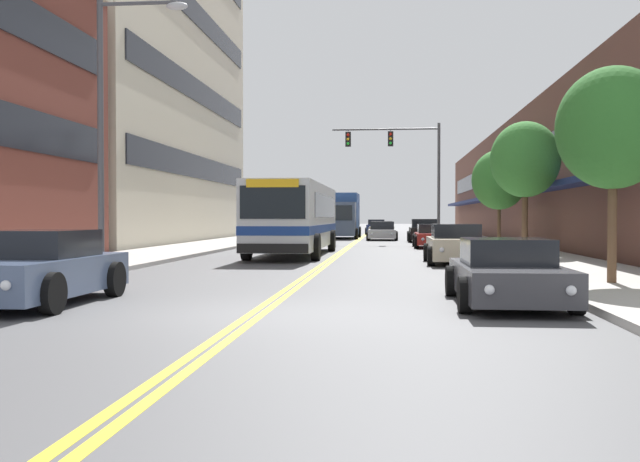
# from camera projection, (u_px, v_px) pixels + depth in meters

# --- Properties ---
(ground_plane) EXTENTS (240.00, 240.00, 0.00)m
(ground_plane) POSITION_uv_depth(u_px,v_px,m) (358.00, 240.00, 48.55)
(ground_plane) COLOR #4C4C4F
(sidewalk_left) EXTENTS (3.88, 106.00, 0.14)m
(sidewalk_left) POSITION_uv_depth(u_px,v_px,m) (250.00, 239.00, 49.27)
(sidewalk_left) COLOR #B2ADA5
(sidewalk_left) RESTS_ON ground_plane
(sidewalk_right) EXTENTS (3.88, 106.00, 0.14)m
(sidewalk_right) POSITION_uv_depth(u_px,v_px,m) (468.00, 240.00, 47.82)
(sidewalk_right) COLOR #B2ADA5
(sidewalk_right) RESTS_ON ground_plane
(centre_line) EXTENTS (0.34, 106.00, 0.01)m
(centre_line) POSITION_uv_depth(u_px,v_px,m) (358.00, 240.00, 48.55)
(centre_line) COLOR yellow
(centre_line) RESTS_ON ground_plane
(office_tower_left) EXTENTS (12.08, 26.85, 28.03)m
(office_tower_left) POSITION_uv_depth(u_px,v_px,m) (105.00, 19.00, 44.57)
(office_tower_left) COLOR beige
(office_tower_left) RESTS_ON ground_plane
(storefront_row_right) EXTENTS (9.10, 68.00, 7.73)m
(storefront_row_right) POSITION_uv_depth(u_px,v_px,m) (563.00, 183.00, 47.15)
(storefront_row_right) COLOR brown
(storefront_row_right) RESTS_ON ground_plane
(city_bus) EXTENTS (2.86, 11.71, 2.92)m
(city_bus) POSITION_uv_depth(u_px,v_px,m) (296.00, 215.00, 30.00)
(city_bus) COLOR silver
(city_bus) RESTS_ON ground_plane
(car_white_parked_left_near) EXTENTS (2.20, 4.26, 1.40)m
(car_white_parked_left_near) POSITION_uv_depth(u_px,v_px,m) (273.00, 234.00, 40.12)
(car_white_parked_left_near) COLOR white
(car_white_parked_left_near) RESTS_ON ground_plane
(car_slate_blue_parked_left_mid) EXTENTS (2.20, 4.43, 1.35)m
(car_slate_blue_parked_left_mid) POSITION_uv_depth(u_px,v_px,m) (35.00, 269.00, 13.03)
(car_slate_blue_parked_left_mid) COLOR #475675
(car_slate_blue_parked_left_mid) RESTS_ON ground_plane
(car_dark_grey_parked_right_foreground) EXTENTS (2.00, 4.31, 1.20)m
(car_dark_grey_parked_right_foreground) POSITION_uv_depth(u_px,v_px,m) (507.00, 274.00, 12.98)
(car_dark_grey_parked_right_foreground) COLOR #38383D
(car_dark_grey_parked_right_foreground) RESTS_ON ground_plane
(car_red_parked_right_mid) EXTENTS (2.04, 4.52, 1.22)m
(car_red_parked_right_mid) POSITION_uv_depth(u_px,v_px,m) (433.00, 236.00, 37.18)
(car_red_parked_right_mid) COLOR maroon
(car_red_parked_right_mid) RESTS_ON ground_plane
(car_black_parked_right_far) EXTENTS (2.09, 4.18, 1.47)m
(car_black_parked_right_far) POSITION_uv_depth(u_px,v_px,m) (424.00, 231.00, 45.75)
(car_black_parked_right_far) COLOR black
(car_black_parked_right_far) RESTS_ON ground_plane
(car_champagne_parked_right_end) EXTENTS (2.08, 4.25, 1.35)m
(car_champagne_parked_right_end) POSITION_uv_depth(u_px,v_px,m) (456.00, 245.00, 24.38)
(car_champagne_parked_right_end) COLOR beige
(car_champagne_parked_right_end) RESTS_ON ground_plane
(car_beige_moving_lead) EXTENTS (2.20, 4.77, 1.27)m
(car_beige_moving_lead) POSITION_uv_depth(u_px,v_px,m) (382.00, 230.00, 56.47)
(car_beige_moving_lead) COLOR #BCAD89
(car_beige_moving_lead) RESTS_ON ground_plane
(car_silver_moving_second) EXTENTS (2.13, 4.65, 1.28)m
(car_silver_moving_second) POSITION_uv_depth(u_px,v_px,m) (382.00, 232.00, 49.44)
(car_silver_moving_second) COLOR #B7B7BC
(car_silver_moving_second) RESTS_ON ground_plane
(car_navy_moving_third) EXTENTS (2.01, 4.69, 1.37)m
(car_navy_moving_third) POSITION_uv_depth(u_px,v_px,m) (376.00, 227.00, 66.21)
(car_navy_moving_third) COLOR #19234C
(car_navy_moving_third) RESTS_ON ground_plane
(box_truck) EXTENTS (2.79, 7.30, 3.39)m
(box_truck) POSITION_uv_depth(u_px,v_px,m) (341.00, 215.00, 53.70)
(box_truck) COLOR #475675
(box_truck) RESTS_ON ground_plane
(traffic_signal_mast) EXTENTS (6.72, 0.38, 7.42)m
(traffic_signal_mast) POSITION_uv_depth(u_px,v_px,m) (404.00, 158.00, 44.33)
(traffic_signal_mast) COLOR #47474C
(traffic_signal_mast) RESTS_ON ground_plane
(street_lamp_left_near) EXTENTS (2.41, 0.28, 7.24)m
(street_lamp_left_near) POSITION_uv_depth(u_px,v_px,m) (114.00, 110.00, 18.41)
(street_lamp_left_near) COLOR #47474C
(street_lamp_left_near) RESTS_ON ground_plane
(street_tree_right_near) EXTENTS (2.47, 2.47, 4.78)m
(street_tree_right_near) POSITION_uv_depth(u_px,v_px,m) (613.00, 128.00, 15.73)
(street_tree_right_near) COLOR brown
(street_tree_right_near) RESTS_ON sidewalk_right
(street_tree_right_mid) EXTENTS (2.68, 2.68, 5.18)m
(street_tree_right_mid) POSITION_uv_depth(u_px,v_px,m) (525.00, 160.00, 27.70)
(street_tree_right_mid) COLOR brown
(street_tree_right_mid) RESTS_ON sidewalk_right
(street_tree_right_far) EXTENTS (2.73, 2.73, 4.83)m
(street_tree_right_far) POSITION_uv_depth(u_px,v_px,m) (499.00, 180.00, 35.74)
(street_tree_right_far) COLOR brown
(street_tree_right_far) RESTS_ON sidewalk_right
(fire_hydrant) EXTENTS (0.35, 0.27, 0.81)m
(fire_hydrant) POSITION_uv_depth(u_px,v_px,m) (540.00, 259.00, 17.90)
(fire_hydrant) COLOR red
(fire_hydrant) RESTS_ON sidewalk_right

